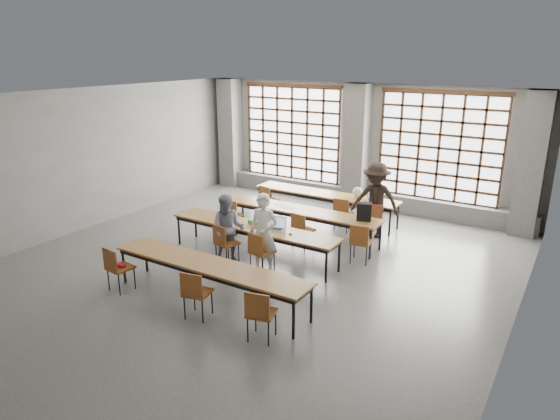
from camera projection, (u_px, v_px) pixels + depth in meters
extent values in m
plane|color=#4D4D4B|center=(252.00, 268.00, 10.45)|extent=(11.00, 11.00, 0.00)
plane|color=silver|center=(249.00, 97.00, 9.38)|extent=(11.00, 11.00, 0.00)
plane|color=#60605E|center=(361.00, 145.00, 14.36)|extent=(10.00, 0.00, 10.00)
plane|color=#60605E|center=(87.00, 159.00, 12.44)|extent=(0.00, 11.00, 11.00)
plane|color=#60605E|center=(526.00, 233.00, 7.39)|extent=(0.00, 11.00, 11.00)
cube|color=#535351|center=(230.00, 133.00, 16.41)|extent=(0.60, 0.55, 3.50)
cube|color=#535351|center=(357.00, 146.00, 14.13)|extent=(0.60, 0.55, 3.50)
cube|color=#535351|center=(532.00, 165.00, 11.86)|extent=(0.60, 0.55, 3.50)
cube|color=white|center=(293.00, 133.00, 15.43)|extent=(3.20, 0.02, 2.80)
cube|color=black|center=(292.00, 134.00, 15.37)|extent=(3.20, 0.05, 2.80)
cube|color=black|center=(292.00, 179.00, 15.81)|extent=(3.32, 0.07, 0.10)
cube|color=black|center=(292.00, 85.00, 14.93)|extent=(3.32, 0.07, 0.10)
cube|color=white|center=(440.00, 148.00, 13.16)|extent=(3.20, 0.02, 2.80)
cube|color=black|center=(439.00, 148.00, 13.09)|extent=(3.20, 0.05, 2.80)
cube|color=black|center=(434.00, 201.00, 13.53)|extent=(3.32, 0.07, 0.10)
cube|color=black|center=(444.00, 92.00, 12.65)|extent=(3.32, 0.07, 0.10)
cube|color=#535351|center=(355.00, 197.00, 14.65)|extent=(9.80, 0.35, 0.50)
cube|color=brown|center=(325.00, 194.00, 13.23)|extent=(4.00, 0.70, 0.04)
cube|color=black|center=(325.00, 196.00, 13.25)|extent=(3.90, 0.64, 0.08)
cylinder|color=black|center=(260.00, 199.00, 14.08)|extent=(0.05, 0.05, 0.69)
cylinder|color=black|center=(271.00, 194.00, 14.55)|extent=(0.05, 0.05, 0.69)
cylinder|color=black|center=(390.00, 223.00, 12.14)|extent=(0.05, 0.05, 0.69)
cylinder|color=black|center=(398.00, 216.00, 12.61)|extent=(0.05, 0.05, 0.69)
cube|color=brown|center=(300.00, 210.00, 11.89)|extent=(4.00, 0.70, 0.04)
cube|color=black|center=(300.00, 213.00, 11.91)|extent=(3.90, 0.64, 0.08)
cylinder|color=black|center=(229.00, 215.00, 12.73)|extent=(0.05, 0.05, 0.69)
cylinder|color=black|center=(243.00, 209.00, 13.20)|extent=(0.05, 0.05, 0.69)
cylinder|color=black|center=(370.00, 244.00, 10.79)|extent=(0.05, 0.05, 0.69)
cylinder|color=black|center=(380.00, 236.00, 11.26)|extent=(0.05, 0.05, 0.69)
cube|color=brown|center=(253.00, 227.00, 10.77)|extent=(4.00, 0.70, 0.04)
cube|color=black|center=(253.00, 229.00, 10.79)|extent=(3.90, 0.64, 0.08)
cylinder|color=black|center=(179.00, 230.00, 11.62)|extent=(0.05, 0.05, 0.69)
cylinder|color=black|center=(196.00, 223.00, 12.09)|extent=(0.05, 0.05, 0.69)
cylinder|color=black|center=(326.00, 266.00, 9.68)|extent=(0.05, 0.05, 0.69)
cylinder|color=black|center=(339.00, 256.00, 10.14)|extent=(0.05, 0.05, 0.69)
cube|color=brown|center=(209.00, 265.00, 8.86)|extent=(4.00, 0.70, 0.04)
cube|color=black|center=(209.00, 268.00, 8.87)|extent=(3.90, 0.64, 0.08)
cylinder|color=black|center=(124.00, 266.00, 9.70)|extent=(0.05, 0.05, 0.69)
cylinder|color=black|center=(146.00, 256.00, 10.17)|extent=(0.05, 0.05, 0.69)
cylinder|color=black|center=(293.00, 319.00, 7.76)|extent=(0.05, 0.05, 0.69)
cylinder|color=black|center=(311.00, 304.00, 8.23)|extent=(0.05, 0.05, 0.69)
cube|color=brown|center=(270.00, 200.00, 13.58)|extent=(0.50, 0.50, 0.04)
cube|color=brown|center=(265.00, 194.00, 13.37)|extent=(0.40, 0.12, 0.40)
cylinder|color=black|center=(270.00, 208.00, 13.64)|extent=(0.02, 0.02, 0.45)
cube|color=brown|center=(343.00, 214.00, 12.46)|extent=(0.44, 0.44, 0.04)
cube|color=brown|center=(341.00, 207.00, 12.23)|extent=(0.40, 0.05, 0.40)
cylinder|color=black|center=(343.00, 222.00, 12.53)|extent=(0.02, 0.02, 0.45)
cube|color=brown|center=(374.00, 219.00, 12.06)|extent=(0.52, 0.52, 0.04)
cube|color=brown|center=(373.00, 213.00, 11.81)|extent=(0.39, 0.14, 0.40)
cylinder|color=black|center=(373.00, 228.00, 12.13)|extent=(0.02, 0.02, 0.45)
cube|color=brown|center=(233.00, 215.00, 12.33)|extent=(0.49, 0.49, 0.04)
cube|color=brown|center=(229.00, 209.00, 12.08)|extent=(0.40, 0.11, 0.40)
cylinder|color=black|center=(233.00, 224.00, 12.40)|extent=(0.02, 0.02, 0.45)
cube|color=brown|center=(303.00, 230.00, 11.32)|extent=(0.48, 0.48, 0.04)
cube|color=brown|center=(298.00, 223.00, 11.11)|extent=(0.40, 0.09, 0.40)
cylinder|color=black|center=(303.00, 239.00, 11.39)|extent=(0.02, 0.02, 0.45)
cube|color=maroon|center=(361.00, 242.00, 10.61)|extent=(0.49, 0.49, 0.04)
cube|color=maroon|center=(359.00, 235.00, 10.36)|extent=(0.40, 0.10, 0.40)
cylinder|color=black|center=(360.00, 252.00, 10.68)|extent=(0.02, 0.02, 0.45)
cube|color=brown|center=(227.00, 243.00, 10.56)|extent=(0.50, 0.50, 0.04)
cube|color=brown|center=(219.00, 235.00, 10.35)|extent=(0.40, 0.11, 0.40)
cylinder|color=black|center=(227.00, 253.00, 10.62)|extent=(0.02, 0.02, 0.45)
cube|color=brown|center=(262.00, 252.00, 10.10)|extent=(0.48, 0.48, 0.04)
cube|color=brown|center=(255.00, 244.00, 9.89)|extent=(0.40, 0.09, 0.40)
cylinder|color=black|center=(262.00, 262.00, 10.17)|extent=(0.02, 0.02, 0.45)
cube|color=brown|center=(120.00, 268.00, 9.35)|extent=(0.46, 0.46, 0.04)
cube|color=brown|center=(110.00, 260.00, 9.13)|extent=(0.40, 0.07, 0.40)
cylinder|color=black|center=(122.00, 279.00, 9.42)|extent=(0.02, 0.02, 0.45)
cube|color=brown|center=(198.00, 293.00, 8.39)|extent=(0.50, 0.50, 0.04)
cube|color=brown|center=(191.00, 285.00, 8.14)|extent=(0.40, 0.11, 0.40)
cylinder|color=black|center=(198.00, 305.00, 8.46)|extent=(0.02, 0.02, 0.45)
cube|color=brown|center=(262.00, 313.00, 7.73)|extent=(0.51, 0.51, 0.04)
cube|color=brown|center=(257.00, 306.00, 7.48)|extent=(0.40, 0.12, 0.40)
cylinder|color=black|center=(262.00, 326.00, 7.80)|extent=(0.02, 0.02, 0.45)
imported|color=silver|center=(263.00, 234.00, 10.03)|extent=(0.67, 0.51, 1.65)
imported|color=#171B47|center=(228.00, 229.00, 10.51)|extent=(0.90, 0.83, 1.50)
imported|color=black|center=(376.00, 200.00, 11.96)|extent=(1.23, 0.75, 1.84)
cube|color=#BBBAC0|center=(276.00, 229.00, 10.52)|extent=(0.41, 0.34, 0.02)
cube|color=black|center=(276.00, 229.00, 10.51)|extent=(0.33, 0.25, 0.00)
cube|color=#BBBAC0|center=(278.00, 222.00, 10.61)|extent=(0.37, 0.15, 0.26)
cube|color=#8BBBF0|center=(278.00, 223.00, 10.61)|extent=(0.31, 0.12, 0.21)
cube|color=silver|center=(374.00, 200.00, 12.58)|extent=(0.43, 0.38, 0.02)
cube|color=black|center=(374.00, 200.00, 12.57)|extent=(0.35, 0.28, 0.00)
cube|color=silver|center=(374.00, 194.00, 12.68)|extent=(0.36, 0.20, 0.26)
cube|color=#8BADF1|center=(374.00, 195.00, 12.67)|extent=(0.30, 0.16, 0.21)
ellipsoid|color=silver|center=(291.00, 233.00, 10.26)|extent=(0.10, 0.07, 0.04)
cube|color=green|center=(254.00, 222.00, 10.84)|extent=(0.25, 0.09, 0.09)
cube|color=black|center=(258.00, 228.00, 10.59)|extent=(0.14, 0.08, 0.01)
cube|color=white|center=(280.00, 205.00, 12.22)|extent=(0.33, 0.26, 0.00)
cube|color=white|center=(289.00, 208.00, 11.99)|extent=(0.34, 0.27, 0.00)
cube|color=black|center=(364.00, 212.00, 11.05)|extent=(0.37, 0.30, 0.40)
ellipsoid|color=silver|center=(358.00, 193.00, 12.77)|extent=(0.30, 0.26, 0.29)
cube|color=#AE1525|center=(120.00, 265.00, 9.33)|extent=(0.20, 0.08, 0.06)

